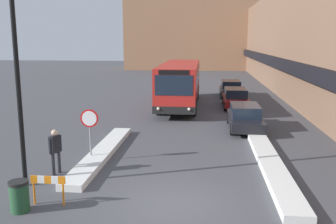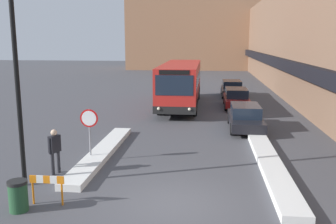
# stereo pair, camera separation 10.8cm
# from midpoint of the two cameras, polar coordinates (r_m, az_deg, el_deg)

# --- Properties ---
(ground_plane) EXTENTS (160.00, 160.00, 0.00)m
(ground_plane) POSITION_cam_midpoint_polar(r_m,az_deg,el_deg) (12.03, 0.59, -13.90)
(ground_plane) COLOR #47474C
(building_row_right) EXTENTS (5.50, 60.00, 9.94)m
(building_row_right) POSITION_cam_midpoint_polar(r_m,az_deg,el_deg) (36.01, 20.59, 10.09)
(building_row_right) COLOR brown
(building_row_right) RESTS_ON ground_plane
(building_backdrop_far) EXTENTS (26.00, 8.00, 17.52)m
(building_backdrop_far) POSITION_cam_midpoint_polar(r_m,az_deg,el_deg) (66.87, 5.11, 14.07)
(building_backdrop_far) COLOR #996B4C
(building_backdrop_far) RESTS_ON ground_plane
(snow_bank_left) EXTENTS (0.90, 8.32, 0.25)m
(snow_bank_left) POSITION_cam_midpoint_polar(r_m,az_deg,el_deg) (17.00, -10.16, -6.08)
(snow_bank_left) COLOR silver
(snow_bank_left) RESTS_ON ground_plane
(snow_bank_right) EXTENTS (0.90, 9.17, 0.27)m
(snow_bank_right) POSITION_cam_midpoint_polar(r_m,az_deg,el_deg) (15.51, 15.35, -7.97)
(snow_bank_right) COLOR silver
(snow_bank_right) RESTS_ON ground_plane
(city_bus) EXTENTS (2.72, 11.59, 3.28)m
(city_bus) POSITION_cam_midpoint_polar(r_m,az_deg,el_deg) (28.72, 1.76, 4.43)
(city_bus) COLOR red
(city_bus) RESTS_ON ground_plane
(parked_car_front) EXTENTS (1.83, 4.66, 1.41)m
(parked_car_front) POSITION_cam_midpoint_polar(r_m,az_deg,el_deg) (21.87, 11.50, -0.73)
(parked_car_front) COLOR black
(parked_car_front) RESTS_ON ground_plane
(parked_car_middle) EXTENTS (1.84, 4.65, 1.44)m
(parked_car_middle) POSITION_cam_midpoint_polar(r_m,az_deg,el_deg) (28.88, 10.14, 2.15)
(parked_car_middle) COLOR maroon
(parked_car_middle) RESTS_ON ground_plane
(parked_car_back) EXTENTS (1.89, 4.68, 1.44)m
(parked_car_back) POSITION_cam_midpoint_polar(r_m,az_deg,el_deg) (34.49, 9.46, 3.58)
(parked_car_back) COLOR #38383D
(parked_car_back) RESTS_ON ground_plane
(stop_sign) EXTENTS (0.76, 0.08, 2.24)m
(stop_sign) POSITION_cam_midpoint_polar(r_m,az_deg,el_deg) (15.90, -12.04, -1.78)
(stop_sign) COLOR gray
(stop_sign) RESTS_ON ground_plane
(street_lamp) EXTENTS (1.46, 0.36, 7.43)m
(street_lamp) POSITION_cam_midpoint_polar(r_m,az_deg,el_deg) (13.36, -21.41, 7.90)
(street_lamp) COLOR black
(street_lamp) RESTS_ON ground_plane
(pedestrian) EXTENTS (0.38, 0.53, 1.74)m
(pedestrian) POSITION_cam_midpoint_polar(r_m,az_deg,el_deg) (14.85, -17.00, -5.20)
(pedestrian) COLOR #232328
(pedestrian) RESTS_ON ground_plane
(trash_bin) EXTENTS (0.59, 0.59, 0.95)m
(trash_bin) POSITION_cam_midpoint_polar(r_m,az_deg,el_deg) (12.25, -21.95, -11.81)
(trash_bin) COLOR #234C2D
(trash_bin) RESTS_ON ground_plane
(construction_barricade) EXTENTS (1.10, 0.06, 0.94)m
(construction_barricade) POSITION_cam_midpoint_polar(r_m,az_deg,el_deg) (12.33, -18.04, -10.46)
(construction_barricade) COLOR orange
(construction_barricade) RESTS_ON ground_plane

